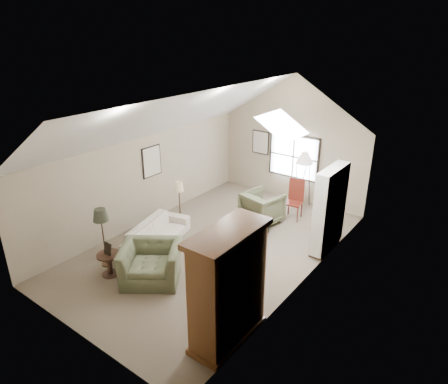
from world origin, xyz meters
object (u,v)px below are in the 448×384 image
Objects in this scene: coffee_table at (252,225)px; side_chair at (294,200)px; armchair_near at (151,263)px; sofa at (157,234)px; side_table at (110,264)px; armchair_far at (262,207)px; armoire at (228,287)px.

side_chair is at bearing 72.37° from coffee_table.
sofa is at bearing 95.20° from armchair_near.
armchair_far is at bearing 72.49° from side_table.
armoire reaches higher than coffee_table.
armoire reaches higher than sofa.
coffee_table is at bearing -53.43° from sofa.
side_chair is at bearing -118.14° from armchair_far.
side_chair reaches higher than coffee_table.
armoire is at bearing 125.84° from armchair_far.
armchair_far is at bearing 47.62° from armchair_near.
sofa is 1.67× the size of armchair_near.
armchair_near is at bearing 94.54° from armchair_far.
side_chair is (0.62, 0.74, 0.14)m from armchair_far.
armchair_far is (0.48, 3.91, 0.04)m from armchair_near.
armchair_near is 3.23m from coffee_table.
sofa is (-3.43, 1.59, -0.79)m from armoire.
armoire is 2.27× the size of coffee_table.
armchair_near is at bearing 169.91° from armoire.
coffee_table is at bearing 112.43° from armchair_far.
side_table is 5.47m from side_chair.
coffee_table is (0.14, -0.74, -0.21)m from armchair_far.
side_chair is (0.47, 1.49, 0.35)m from coffee_table.
sofa is at bearing -130.67° from side_chair.
coffee_table is (1.62, 2.00, -0.07)m from sofa.
armchair_near reaches higher than side_table.
side_table is (-1.52, -3.60, 0.02)m from coffee_table.
armchair_near is (0.99, -1.16, 0.10)m from sofa.
sofa is at bearing -128.88° from coffee_table.
armoire is 3.87m from sofa.
side_chair reaches higher than armchair_near.
side_chair is (1.99, 5.09, 0.33)m from side_table.
armchair_near is 1.33× the size of coffee_table.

